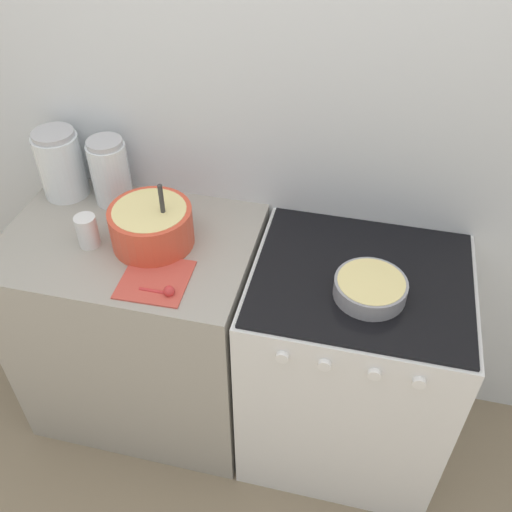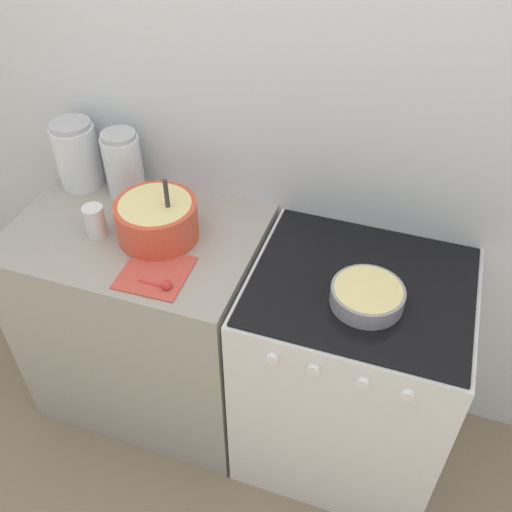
{
  "view_description": "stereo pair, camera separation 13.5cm",
  "coord_description": "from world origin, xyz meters",
  "px_view_note": "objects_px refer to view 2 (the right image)",
  "views": [
    {
      "loc": [
        0.35,
        -1.08,
        2.21
      ],
      "look_at": [
        0.03,
        0.28,
        0.98
      ],
      "focal_mm": 40.0,
      "sensor_mm": 36.0,
      "label": 1
    },
    {
      "loc": [
        0.48,
        -1.04,
        2.21
      ],
      "look_at": [
        0.03,
        0.28,
        0.98
      ],
      "focal_mm": 40.0,
      "sensor_mm": 36.0,
      "label": 2
    }
  ],
  "objects_px": {
    "stove": "(347,372)",
    "mixing_bowl": "(157,218)",
    "storage_jar_middle": "(124,168)",
    "tin_can": "(95,221)",
    "storage_jar_left": "(78,158)",
    "baking_pan": "(367,295)"
  },
  "relations": [
    {
      "from": "storage_jar_left",
      "to": "storage_jar_middle",
      "type": "height_order",
      "value": "storage_jar_left"
    },
    {
      "from": "tin_can",
      "to": "stove",
      "type": "bearing_deg",
      "value": 3.32
    },
    {
      "from": "storage_jar_middle",
      "to": "tin_can",
      "type": "relative_size",
      "value": 2.19
    },
    {
      "from": "stove",
      "to": "storage_jar_left",
      "type": "xyz_separation_m",
      "value": [
        -1.16,
        0.21,
        0.58
      ]
    },
    {
      "from": "tin_can",
      "to": "storage_jar_middle",
      "type": "bearing_deg",
      "value": 95.01
    },
    {
      "from": "stove",
      "to": "tin_can",
      "type": "relative_size",
      "value": 7.97
    },
    {
      "from": "mixing_bowl",
      "to": "storage_jar_left",
      "type": "distance_m",
      "value": 0.48
    },
    {
      "from": "baking_pan",
      "to": "storage_jar_middle",
      "type": "relative_size",
      "value": 0.89
    },
    {
      "from": "stove",
      "to": "storage_jar_left",
      "type": "relative_size",
      "value": 3.52
    },
    {
      "from": "baking_pan",
      "to": "storage_jar_left",
      "type": "relative_size",
      "value": 0.86
    },
    {
      "from": "baking_pan",
      "to": "storage_jar_middle",
      "type": "height_order",
      "value": "storage_jar_middle"
    },
    {
      "from": "mixing_bowl",
      "to": "storage_jar_middle",
      "type": "distance_m",
      "value": 0.31
    },
    {
      "from": "stove",
      "to": "storage_jar_middle",
      "type": "relative_size",
      "value": 3.64
    },
    {
      "from": "mixing_bowl",
      "to": "storage_jar_left",
      "type": "relative_size",
      "value": 1.07
    },
    {
      "from": "storage_jar_left",
      "to": "baking_pan",
      "type": "bearing_deg",
      "value": -13.83
    },
    {
      "from": "storage_jar_middle",
      "to": "tin_can",
      "type": "xyz_separation_m",
      "value": [
        0.02,
        -0.26,
        -0.05
      ]
    },
    {
      "from": "mixing_bowl",
      "to": "storage_jar_left",
      "type": "xyz_separation_m",
      "value": [
        -0.43,
        0.2,
        0.03
      ]
    },
    {
      "from": "stove",
      "to": "mixing_bowl",
      "type": "distance_m",
      "value": 0.91
    },
    {
      "from": "storage_jar_left",
      "to": "tin_can",
      "type": "relative_size",
      "value": 2.27
    },
    {
      "from": "mixing_bowl",
      "to": "tin_can",
      "type": "height_order",
      "value": "mixing_bowl"
    },
    {
      "from": "stove",
      "to": "storage_jar_left",
      "type": "height_order",
      "value": "storage_jar_left"
    },
    {
      "from": "stove",
      "to": "storage_jar_middle",
      "type": "bearing_deg",
      "value": 167.63
    }
  ]
}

